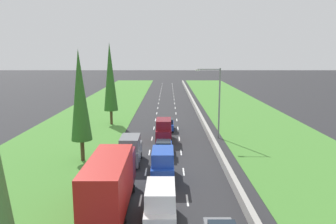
{
  "coord_description": "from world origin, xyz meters",
  "views": [
    {
      "loc": [
        0.3,
        -2.06,
        10.84
      ],
      "look_at": [
        0.26,
        54.32,
        0.73
      ],
      "focal_mm": 35.26,
      "sensor_mm": 36.0,
      "label": 1
    }
  ],
  "objects_px": {
    "poplar_tree_third": "(110,77)",
    "grey_van_left_lane": "(131,150)",
    "red_box_truck_left_lane": "(111,184)",
    "street_light_mast": "(217,98)",
    "blue_sedan_centre_lane": "(164,148)",
    "blue_van_centre_lane": "(163,165)",
    "white_van_centre_lane": "(161,206)",
    "blue_hatchback_centre_lane": "(168,125)",
    "poplar_tree_second": "(80,96)",
    "maroon_van_centre_lane": "(164,130)"
  },
  "relations": [
    {
      "from": "white_van_centre_lane",
      "to": "poplar_tree_third",
      "type": "relative_size",
      "value": 0.39
    },
    {
      "from": "blue_van_centre_lane",
      "to": "grey_van_left_lane",
      "type": "xyz_separation_m",
      "value": [
        -3.27,
        4.47,
        0.0
      ]
    },
    {
      "from": "blue_sedan_centre_lane",
      "to": "poplar_tree_third",
      "type": "relative_size",
      "value": 0.36
    },
    {
      "from": "blue_sedan_centre_lane",
      "to": "poplar_tree_second",
      "type": "xyz_separation_m",
      "value": [
        -8.23,
        -1.7,
        5.88
      ]
    },
    {
      "from": "blue_hatchback_centre_lane",
      "to": "poplar_tree_second",
      "type": "relative_size",
      "value": 0.35
    },
    {
      "from": "white_van_centre_lane",
      "to": "maroon_van_centre_lane",
      "type": "xyz_separation_m",
      "value": [
        -0.07,
        20.58,
        0.0
      ]
    },
    {
      "from": "red_box_truck_left_lane",
      "to": "poplar_tree_third",
      "type": "distance_m",
      "value": 29.55
    },
    {
      "from": "white_van_centre_lane",
      "to": "blue_hatchback_centre_lane",
      "type": "xyz_separation_m",
      "value": [
        0.41,
        26.37,
        -0.56
      ]
    },
    {
      "from": "maroon_van_centre_lane",
      "to": "poplar_tree_second",
      "type": "xyz_separation_m",
      "value": [
        -8.16,
        -7.64,
        5.29
      ]
    },
    {
      "from": "white_van_centre_lane",
      "to": "poplar_tree_second",
      "type": "xyz_separation_m",
      "value": [
        -8.23,
        12.95,
        5.29
      ]
    },
    {
      "from": "maroon_van_centre_lane",
      "to": "poplar_tree_second",
      "type": "distance_m",
      "value": 12.36
    },
    {
      "from": "street_light_mast",
      "to": "grey_van_left_lane",
      "type": "bearing_deg",
      "value": -134.78
    },
    {
      "from": "maroon_van_centre_lane",
      "to": "poplar_tree_third",
      "type": "bearing_deg",
      "value": 129.94
    },
    {
      "from": "street_light_mast",
      "to": "blue_sedan_centre_lane",
      "type": "bearing_deg",
      "value": -131.98
    },
    {
      "from": "poplar_tree_third",
      "to": "grey_van_left_lane",
      "type": "bearing_deg",
      "value": -74.72
    },
    {
      "from": "red_box_truck_left_lane",
      "to": "grey_van_left_lane",
      "type": "bearing_deg",
      "value": 89.18
    },
    {
      "from": "white_van_centre_lane",
      "to": "poplar_tree_second",
      "type": "bearing_deg",
      "value": 122.43
    },
    {
      "from": "grey_van_left_lane",
      "to": "poplar_tree_third",
      "type": "relative_size",
      "value": 0.39
    },
    {
      "from": "blue_van_centre_lane",
      "to": "street_light_mast",
      "type": "height_order",
      "value": "street_light_mast"
    },
    {
      "from": "red_box_truck_left_lane",
      "to": "maroon_van_centre_lane",
      "type": "relative_size",
      "value": 1.92
    },
    {
      "from": "street_light_mast",
      "to": "blue_hatchback_centre_lane",
      "type": "bearing_deg",
      "value": 145.05
    },
    {
      "from": "white_van_centre_lane",
      "to": "red_box_truck_left_lane",
      "type": "xyz_separation_m",
      "value": [
        -3.39,
        1.64,
        0.78
      ]
    },
    {
      "from": "blue_hatchback_centre_lane",
      "to": "blue_sedan_centre_lane",
      "type": "bearing_deg",
      "value": -92.0
    },
    {
      "from": "blue_hatchback_centre_lane",
      "to": "grey_van_left_lane",
      "type": "distance_m",
      "value": 14.78
    },
    {
      "from": "blue_van_centre_lane",
      "to": "grey_van_left_lane",
      "type": "height_order",
      "value": "same"
    },
    {
      "from": "white_van_centre_lane",
      "to": "blue_van_centre_lane",
      "type": "height_order",
      "value": "same"
    },
    {
      "from": "white_van_centre_lane",
      "to": "street_light_mast",
      "type": "height_order",
      "value": "street_light_mast"
    },
    {
      "from": "red_box_truck_left_lane",
      "to": "street_light_mast",
      "type": "height_order",
      "value": "street_light_mast"
    },
    {
      "from": "blue_hatchback_centre_lane",
      "to": "poplar_tree_third",
      "type": "bearing_deg",
      "value": 155.35
    },
    {
      "from": "blue_van_centre_lane",
      "to": "grey_van_left_lane",
      "type": "bearing_deg",
      "value": 126.18
    },
    {
      "from": "red_box_truck_left_lane",
      "to": "poplar_tree_second",
      "type": "relative_size",
      "value": 0.83
    },
    {
      "from": "maroon_van_centre_lane",
      "to": "grey_van_left_lane",
      "type": "xyz_separation_m",
      "value": [
        -3.17,
        -8.53,
        0.0
      ]
    },
    {
      "from": "white_van_centre_lane",
      "to": "poplar_tree_second",
      "type": "height_order",
      "value": "poplar_tree_second"
    },
    {
      "from": "white_van_centre_lane",
      "to": "blue_hatchback_centre_lane",
      "type": "bearing_deg",
      "value": 89.11
    },
    {
      "from": "street_light_mast",
      "to": "blue_van_centre_lane",
      "type": "bearing_deg",
      "value": -114.63
    },
    {
      "from": "red_box_truck_left_lane",
      "to": "grey_van_left_lane",
      "type": "distance_m",
      "value": 10.45
    },
    {
      "from": "white_van_centre_lane",
      "to": "blue_hatchback_centre_lane",
      "type": "relative_size",
      "value": 1.26
    },
    {
      "from": "blue_van_centre_lane",
      "to": "poplar_tree_second",
      "type": "height_order",
      "value": "poplar_tree_second"
    },
    {
      "from": "maroon_van_centre_lane",
      "to": "street_light_mast",
      "type": "height_order",
      "value": "street_light_mast"
    },
    {
      "from": "red_box_truck_left_lane",
      "to": "blue_sedan_centre_lane",
      "type": "height_order",
      "value": "red_box_truck_left_lane"
    },
    {
      "from": "grey_van_left_lane",
      "to": "poplar_tree_third",
      "type": "distance_m",
      "value": 19.84
    },
    {
      "from": "red_box_truck_left_lane",
      "to": "grey_van_left_lane",
      "type": "xyz_separation_m",
      "value": [
        0.15,
        10.42,
        -0.78
      ]
    },
    {
      "from": "poplar_tree_third",
      "to": "maroon_van_centre_lane",
      "type": "bearing_deg",
      "value": -50.06
    },
    {
      "from": "red_box_truck_left_lane",
      "to": "grey_van_left_lane",
      "type": "relative_size",
      "value": 1.92
    },
    {
      "from": "blue_sedan_centre_lane",
      "to": "grey_van_left_lane",
      "type": "distance_m",
      "value": 4.19
    },
    {
      "from": "grey_van_left_lane",
      "to": "street_light_mast",
      "type": "bearing_deg",
      "value": 45.22
    },
    {
      "from": "poplar_tree_second",
      "to": "poplar_tree_third",
      "type": "xyz_separation_m",
      "value": [
        -0.01,
        17.39,
        0.59
      ]
    },
    {
      "from": "maroon_van_centre_lane",
      "to": "white_van_centre_lane",
      "type": "bearing_deg",
      "value": -89.81
    },
    {
      "from": "blue_sedan_centre_lane",
      "to": "grey_van_left_lane",
      "type": "xyz_separation_m",
      "value": [
        -3.24,
        -2.58,
        0.59
      ]
    },
    {
      "from": "blue_hatchback_centre_lane",
      "to": "poplar_tree_second",
      "type": "distance_m",
      "value": 17.0
    }
  ]
}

